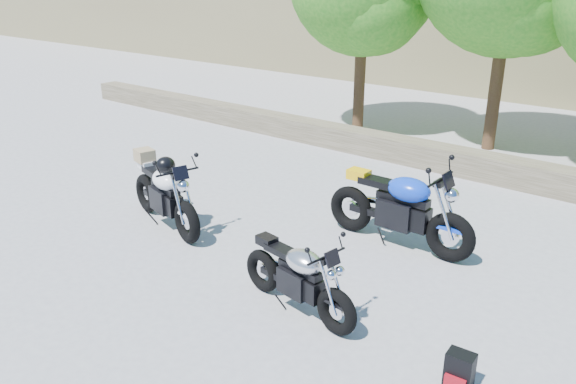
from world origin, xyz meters
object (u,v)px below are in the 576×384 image
object	(u,v)px
silver_bike	(298,278)
blue_bike	(400,209)
white_bike	(164,192)
backpack	(459,370)

from	to	relation	value
silver_bike	blue_bike	xyz separation A→B (m)	(0.06, 2.31, 0.13)
white_bike	backpack	world-z (taller)	white_bike
backpack	white_bike	bearing A→B (deg)	168.64
white_bike	backpack	bearing A→B (deg)	7.34
blue_bike	backpack	xyz separation A→B (m)	(1.96, -2.36, -0.40)
silver_bike	blue_bike	distance (m)	2.32
white_bike	blue_bike	bearing A→B (deg)	42.59
silver_bike	white_bike	distance (m)	3.20
silver_bike	blue_bike	size ratio (longest dim) A/B	0.77
silver_bike	backpack	bearing A→B (deg)	6.84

